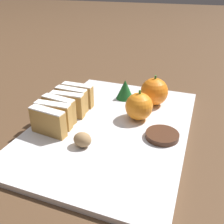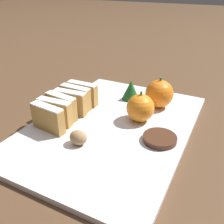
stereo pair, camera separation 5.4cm
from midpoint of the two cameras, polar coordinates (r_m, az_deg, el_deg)
The scene contains 13 objects.
ground_plane at distance 0.56m, azimuth 2.76°, elevation -3.87°, with size 6.00×6.00×0.00m, color #513823.
serving_platter at distance 0.55m, azimuth 2.77°, elevation -3.35°, with size 0.32×0.46×0.01m.
stollen_slice_front at distance 0.53m, azimuth -11.65°, elevation -1.48°, with size 0.08×0.03×0.06m.
stollen_slice_second at distance 0.55m, azimuth -10.26°, elevation -0.10°, with size 0.08×0.02×0.06m.
stollen_slice_third at distance 0.57m, azimuth -8.89°, elevation 1.15°, with size 0.08×0.03×0.06m.
stollen_slice_fourth at distance 0.58m, azimuth -6.91°, elevation 2.14°, with size 0.08×0.03×0.06m.
stollen_slice_fifth at distance 0.61m, azimuth -5.84°, elevation 3.25°, with size 0.08×0.02×0.06m.
stollen_slice_sixth at distance 0.63m, azimuth -4.33°, elevation 4.17°, with size 0.08×0.02×0.06m.
orange_near at distance 0.63m, azimuth 13.18°, elevation 4.03°, with size 0.07×0.07×0.08m.
orange_far at distance 0.56m, azimuth 9.25°, elevation 0.88°, with size 0.06×0.06×0.07m.
walnut at distance 0.48m, azimuth -4.57°, elevation -5.94°, with size 0.04×0.03×0.03m.
chocolate_cookie at distance 0.51m, azimuth 13.87°, elevation -6.00°, with size 0.07×0.07×0.01m.
evergreen_sprig at distance 0.66m, azimuth 6.67°, elevation 4.94°, with size 0.05×0.05×0.05m.
Camera 2 is at (0.21, -0.42, 0.30)m, focal length 40.00 mm.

